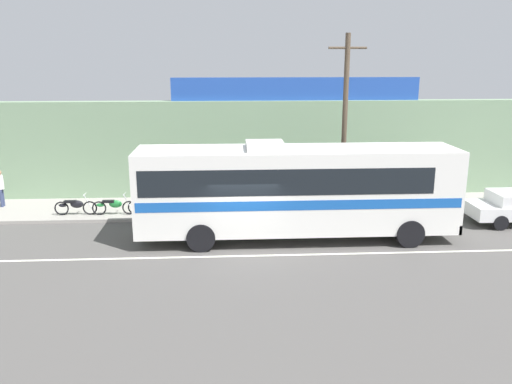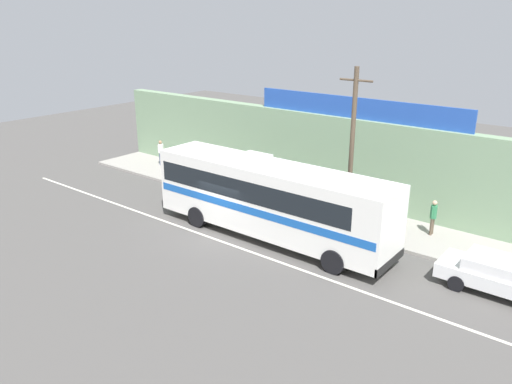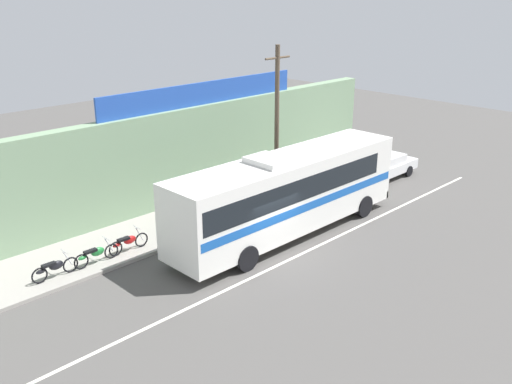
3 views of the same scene
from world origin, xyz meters
name	(u,v)px [view 2 (image 2 of 3)]	position (x,y,z in m)	size (l,w,h in m)	color
ground_plane	(224,233)	(0.00, 0.00, 0.00)	(70.00, 70.00, 0.00)	#4F4C49
sidewalk_slab	(286,202)	(0.00, 5.20, 0.07)	(30.00, 3.60, 0.14)	gray
storefront_facade	(308,154)	(0.00, 7.35, 2.40)	(30.00, 0.70, 4.80)	gray
storefront_billboard	(356,108)	(2.84, 7.35, 5.35)	(12.05, 0.12, 1.10)	#234CAD
road_center_stripe	(213,238)	(0.00, -0.80, 0.00)	(30.00, 0.14, 0.01)	silver
intercity_bus	(269,196)	(1.97, 0.95, 2.07)	(12.07, 2.65, 3.78)	white
parked_car	(498,275)	(11.74, 2.31, 0.74)	(4.30, 1.88, 1.37)	silver
utility_pole	(352,149)	(4.49, 3.95, 4.11)	(1.60, 0.22, 7.68)	brown
motorcycle_green	(182,174)	(-7.22, 4.16, 0.57)	(1.84, 0.56, 0.94)	black
motorcycle_orange	(220,184)	(-4.06, 4.15, 0.57)	(1.84, 0.56, 0.94)	black
motorcycle_blue	(201,179)	(-5.55, 4.10, 0.57)	(1.92, 0.56, 0.94)	black
pedestrian_far_right	(161,151)	(-10.96, 5.74, 1.14)	(0.30, 0.48, 1.71)	navy
pedestrian_near_shop	(433,215)	(7.99, 5.73, 1.13)	(0.30, 0.48, 1.70)	brown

